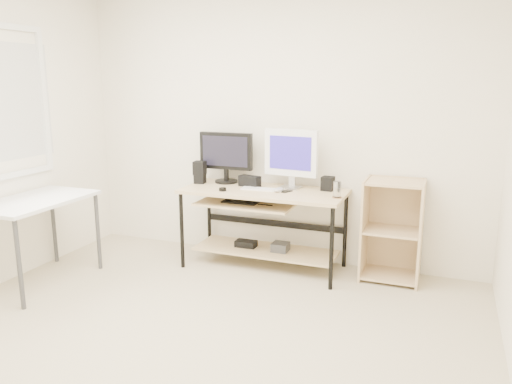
{
  "coord_description": "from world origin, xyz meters",
  "views": [
    {
      "loc": [
        1.55,
        -2.54,
        1.73
      ],
      "look_at": [
        0.06,
        1.3,
        0.81
      ],
      "focal_mm": 35.0,
      "sensor_mm": 36.0,
      "label": 1
    }
  ],
  "objects_px": {
    "desk": "(261,212)",
    "white_imac": "(291,154)",
    "shelf_unit": "(393,229)",
    "audio_controller": "(202,174)",
    "side_table": "(35,208)",
    "black_monitor": "(226,154)"
  },
  "relations": [
    {
      "from": "shelf_unit",
      "to": "audio_controller",
      "type": "distance_m",
      "value": 1.89
    },
    {
      "from": "side_table",
      "to": "black_monitor",
      "type": "relative_size",
      "value": 1.87
    },
    {
      "from": "desk",
      "to": "black_monitor",
      "type": "bearing_deg",
      "value": 158.19
    },
    {
      "from": "shelf_unit",
      "to": "white_imac",
      "type": "bearing_deg",
      "value": -179.46
    },
    {
      "from": "white_imac",
      "to": "audio_controller",
      "type": "height_order",
      "value": "white_imac"
    },
    {
      "from": "side_table",
      "to": "black_monitor",
      "type": "height_order",
      "value": "black_monitor"
    },
    {
      "from": "desk",
      "to": "white_imac",
      "type": "relative_size",
      "value": 2.74
    },
    {
      "from": "black_monitor",
      "to": "audio_controller",
      "type": "distance_m",
      "value": 0.32
    },
    {
      "from": "white_imac",
      "to": "audio_controller",
      "type": "bearing_deg",
      "value": -171.96
    },
    {
      "from": "white_imac",
      "to": "audio_controller",
      "type": "relative_size",
      "value": 3.39
    },
    {
      "from": "audio_controller",
      "to": "black_monitor",
      "type": "bearing_deg",
      "value": 5.08
    },
    {
      "from": "black_monitor",
      "to": "desk",
      "type": "bearing_deg",
      "value": -21.99
    },
    {
      "from": "black_monitor",
      "to": "audio_controller",
      "type": "bearing_deg",
      "value": -166.36
    },
    {
      "from": "shelf_unit",
      "to": "black_monitor",
      "type": "xyz_separation_m",
      "value": [
        -1.61,
        0.01,
        0.58
      ]
    },
    {
      "from": "shelf_unit",
      "to": "audio_controller",
      "type": "xyz_separation_m",
      "value": [
        -1.85,
        -0.05,
        0.38
      ]
    },
    {
      "from": "side_table",
      "to": "audio_controller",
      "type": "xyz_separation_m",
      "value": [
        0.98,
        1.17,
        0.16
      ]
    },
    {
      "from": "black_monitor",
      "to": "audio_controller",
      "type": "height_order",
      "value": "black_monitor"
    },
    {
      "from": "side_table",
      "to": "shelf_unit",
      "type": "xyz_separation_m",
      "value": [
        2.83,
        1.22,
        -0.22
      ]
    },
    {
      "from": "shelf_unit",
      "to": "black_monitor",
      "type": "relative_size",
      "value": 1.68
    },
    {
      "from": "desk",
      "to": "side_table",
      "type": "relative_size",
      "value": 1.5
    },
    {
      "from": "desk",
      "to": "shelf_unit",
      "type": "height_order",
      "value": "shelf_unit"
    },
    {
      "from": "side_table",
      "to": "shelf_unit",
      "type": "height_order",
      "value": "shelf_unit"
    }
  ]
}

